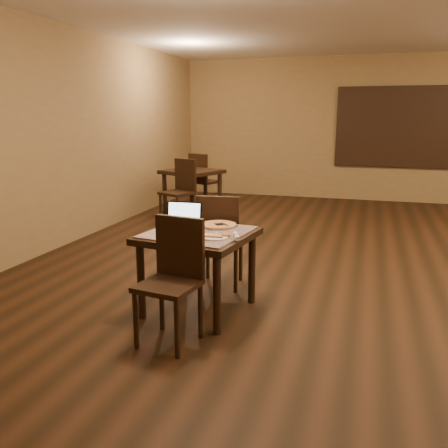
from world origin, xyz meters
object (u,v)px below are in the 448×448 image
(laptop, at_px, (182,221))
(pizza_pan, at_px, (219,226))
(other_table_b_chair_far, at_px, (202,178))
(other_table_b_chair_near, at_px, (181,187))
(tiled_table, at_px, (198,242))
(chair_main_far, at_px, (220,236))
(other_table_b, at_px, (192,178))
(chair_main_near, at_px, (174,273))

(laptop, height_order, pizza_pan, laptop)
(laptop, bearing_deg, pizza_pan, 20.14)
(other_table_b_chair_far, bearing_deg, laptop, 129.83)
(pizza_pan, relative_size, other_table_b_chair_near, 0.34)
(laptop, relative_size, other_table_b_chair_far, 0.33)
(other_table_b_chair_near, height_order, other_table_b_chair_far, same)
(laptop, bearing_deg, tiled_table, -30.42)
(other_table_b_chair_far, bearing_deg, chair_main_far, 134.44)
(tiled_table, bearing_deg, chair_main_far, 97.54)
(other_table_b_chair_near, xyz_separation_m, other_table_b_chair_far, (-0.07, 1.26, 0.00))
(tiled_table, bearing_deg, other_table_b, 120.10)
(tiled_table, relative_size, pizza_pan, 2.85)
(tiled_table, relative_size, chair_main_near, 1.04)
(chair_main_near, height_order, pizza_pan, chair_main_near)
(chair_main_far, relative_size, pizza_pan, 2.74)
(tiled_table, distance_m, chair_main_near, 0.62)
(other_table_b_chair_near, bearing_deg, chair_main_near, -46.22)
(chair_main_far, relative_size, laptop, 2.84)
(laptop, distance_m, other_table_b_chair_far, 4.80)
(chair_main_far, xyz_separation_m, other_table_b_chair_far, (-1.65, 4.07, 0.04))
(pizza_pan, bearing_deg, laptop, -157.10)
(tiled_table, xyz_separation_m, laptop, (-0.20, 0.10, 0.16))
(chair_main_far, bearing_deg, pizza_pan, 99.21)
(other_table_b, xyz_separation_m, other_table_b_chair_near, (0.04, -0.63, -0.08))
(chair_main_far, xyz_separation_m, pizza_pan, (0.11, -0.37, 0.20))
(laptop, relative_size, pizza_pan, 0.96)
(chair_main_far, bearing_deg, chair_main_near, 82.96)
(other_table_b, height_order, other_table_b_chair_far, other_table_b_chair_far)
(tiled_table, relative_size, laptop, 2.95)
(tiled_table, distance_m, pizza_pan, 0.29)
(laptop, bearing_deg, other_table_b, 106.76)
(chair_main_far, height_order, laptop, chair_main_far)
(pizza_pan, bearing_deg, other_table_b, 114.27)
(other_table_b_chair_near, bearing_deg, tiled_table, -43.01)
(other_table_b_chair_near, bearing_deg, chair_main_far, -38.29)
(tiled_table, xyz_separation_m, chair_main_far, (0.01, 0.61, -0.09))
(chair_main_far, distance_m, other_table_b_chair_near, 3.22)
(other_table_b, relative_size, other_table_b_chair_near, 1.08)
(tiled_table, relative_size, other_table_b, 0.91)
(chair_main_near, distance_m, chair_main_far, 1.22)
(tiled_table, relative_size, other_table_b_chair_far, 0.98)
(tiled_table, distance_m, other_table_b_chair_far, 4.96)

